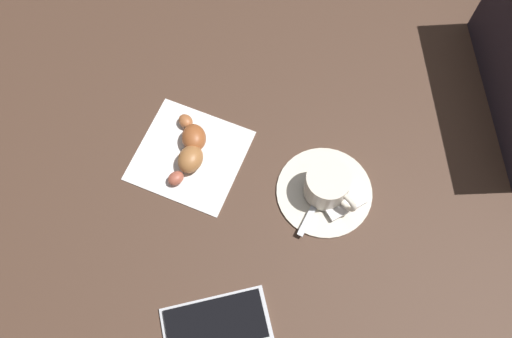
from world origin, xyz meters
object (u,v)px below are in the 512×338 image
saucer (324,192)px  cell_phone (216,324)px  napkin (190,155)px  croissant (190,148)px  espresso_cup (328,185)px  sugar_packet (346,206)px  teaspoon (323,188)px

saucer → cell_phone: 0.25m
napkin → croissant: 0.02m
croissant → cell_phone: 0.26m
espresso_cup → napkin: (-0.21, 0.03, -0.03)m
napkin → croissant: (0.00, 0.00, 0.02)m
sugar_packet → croissant: (-0.24, 0.06, 0.01)m
espresso_cup → cell_phone: (-0.13, -0.21, -0.03)m
teaspoon → cell_phone: bearing=-120.2°
sugar_packet → croissant: bearing=129.9°
saucer → espresso_cup: espresso_cup is taller
espresso_cup → napkin: 0.22m
saucer → cell_phone: (-0.13, -0.21, 0.00)m
saucer → cell_phone: bearing=-121.1°
teaspoon → cell_phone: teaspoon is taller
saucer → croissant: size_ratio=1.11×
sugar_packet → croissant: croissant is taller
teaspoon → saucer: bearing=-55.9°
cell_phone → teaspoon: bearing=59.8°
espresso_cup → cell_phone: bearing=-121.3°
saucer → teaspoon: teaspoon is taller
croissant → cell_phone: (0.08, -0.25, -0.01)m
espresso_cup → croissant: espresso_cup is taller
sugar_packet → saucer: bearing=111.3°
saucer → napkin: 0.21m
espresso_cup → sugar_packet: (0.03, -0.02, -0.02)m
cell_phone → espresso_cup: bearing=58.7°
espresso_cup → sugar_packet: 0.04m
sugar_packet → napkin: sugar_packet is taller
croissant → espresso_cup: bearing=-9.5°
espresso_cup → cell_phone: espresso_cup is taller
saucer → croissant: 0.21m
espresso_cup → croissant: 0.21m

